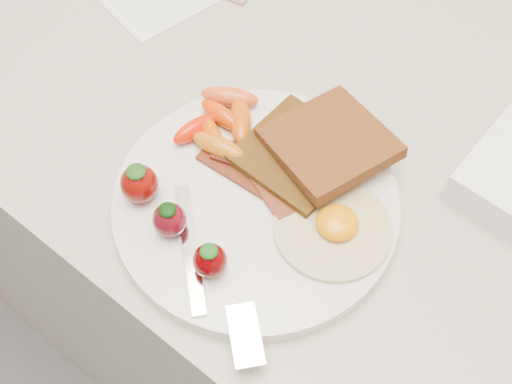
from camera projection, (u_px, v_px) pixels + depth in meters
The scene contains 9 objects.
counter at pixel (313, 290), 1.06m from camera, with size 2.00×0.60×0.90m, color gray.
plate at pixel (256, 203), 0.61m from camera, with size 0.27×0.27×0.02m, color silver.
toast_lower at pixel (298, 155), 0.62m from camera, with size 0.10×0.10×0.01m, color black.
toast_upper at pixel (329, 143), 0.61m from camera, with size 0.10×0.10×0.01m, color #4D2512.
fried_egg at pixel (334, 227), 0.58m from camera, with size 0.13×0.13×0.02m.
bacon_strips at pixel (257, 172), 0.61m from camera, with size 0.12×0.07×0.01m.
baby_carrots at pixel (221, 123), 0.64m from camera, with size 0.09×0.10×0.02m.
strawberries at pixel (166, 214), 0.57m from camera, with size 0.13×0.05×0.04m.
fork at pixel (214, 285), 0.55m from camera, with size 0.17×0.11×0.00m.
Camera 1 is at (0.20, 1.30, 1.43)m, focal length 45.00 mm.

